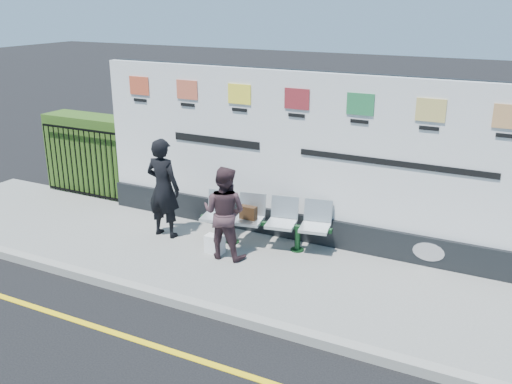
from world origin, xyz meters
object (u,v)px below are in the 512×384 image
(bench, at_px, (264,234))
(woman_right, at_px, (224,213))
(billboard, at_px, (297,169))
(woman_left, at_px, (163,188))

(bench, xyz_separation_m, woman_right, (-0.42, -0.66, 0.55))
(bench, bearing_deg, billboard, 52.35)
(billboard, height_order, bench, billboard)
(billboard, distance_m, bench, 1.27)
(woman_left, relative_size, woman_right, 1.16)
(billboard, relative_size, woman_left, 4.36)
(bench, bearing_deg, woman_right, -132.82)
(billboard, bearing_deg, woman_right, -119.86)
(billboard, xyz_separation_m, woman_right, (-0.74, -1.29, -0.51))
(billboard, relative_size, bench, 3.54)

